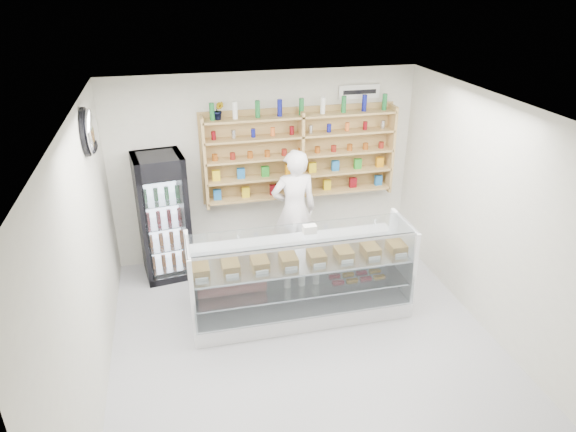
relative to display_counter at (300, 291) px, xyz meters
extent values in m
plane|color=#A2A2A6|center=(-0.09, -0.73, -0.34)|extent=(5.00, 5.00, 0.00)
plane|color=white|center=(-0.09, -0.73, 2.46)|extent=(5.00, 5.00, 0.00)
plane|color=beige|center=(-0.09, 1.77, 1.06)|extent=(4.50, 0.00, 4.50)
plane|color=beige|center=(-0.09, -3.23, 1.06)|extent=(4.50, 0.00, 4.50)
plane|color=beige|center=(-2.34, -0.73, 1.06)|extent=(0.00, 5.00, 5.00)
plane|color=beige|center=(2.16, -0.73, 1.06)|extent=(0.00, 5.00, 5.00)
cube|color=white|center=(0.00, -0.01, -0.22)|extent=(2.76, 0.78, 0.23)
cube|color=white|center=(0.00, 0.35, 0.18)|extent=(2.76, 0.05, 0.58)
cube|color=silver|center=(0.00, -0.01, 0.13)|extent=(2.65, 0.69, 0.02)
cube|color=silver|center=(0.00, -0.01, 0.47)|extent=(2.70, 0.72, 0.02)
cube|color=silver|center=(0.00, -0.39, 0.38)|extent=(2.70, 0.11, 0.96)
cube|color=silver|center=(0.00, -0.06, 0.86)|extent=(2.70, 0.55, 0.01)
imported|color=white|center=(0.22, 1.21, 0.57)|extent=(0.66, 0.44, 1.82)
cube|color=black|center=(-1.62, 1.41, 0.58)|extent=(0.74, 0.72, 1.82)
cube|color=#270434|center=(-1.67, 1.11, 1.35)|extent=(0.64, 0.12, 0.26)
cube|color=silver|center=(-1.67, 1.10, 0.49)|extent=(0.55, 0.09, 1.44)
cube|color=#A8864F|center=(-0.99, 1.61, 1.25)|extent=(0.04, 0.28, 1.33)
cube|color=#A8864F|center=(0.41, 1.61, 1.25)|extent=(0.04, 0.28, 1.33)
cube|color=#A8864F|center=(1.81, 1.61, 1.25)|extent=(0.04, 0.28, 1.33)
cube|color=#A8864F|center=(0.41, 1.61, 0.66)|extent=(2.80, 0.28, 0.03)
cube|color=#A8864F|center=(0.41, 1.61, 0.96)|extent=(2.80, 0.28, 0.03)
cube|color=#A8864F|center=(0.41, 1.61, 1.26)|extent=(2.80, 0.28, 0.03)
cube|color=#A8864F|center=(0.41, 1.61, 1.56)|extent=(2.80, 0.28, 0.03)
cube|color=#A8864F|center=(0.41, 1.61, 1.84)|extent=(2.80, 0.28, 0.03)
imported|color=#1E6626|center=(-0.74, 1.61, 1.99)|extent=(0.16, 0.14, 0.26)
ellipsoid|color=silver|center=(-2.26, 0.47, 2.11)|extent=(0.15, 0.50, 0.50)
cube|color=white|center=(1.31, 1.74, 2.11)|extent=(0.62, 0.03, 0.20)
camera|label=1|loc=(-1.42, -5.31, 3.67)|focal=32.00mm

